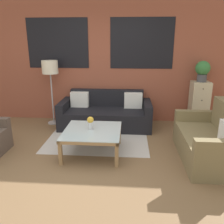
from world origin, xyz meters
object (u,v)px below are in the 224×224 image
object	(u,v)px
drawer_cabinet	(199,104)
flower_vase	(90,122)
coffee_table	(92,133)
settee_vintage	(210,141)
floor_lamp	(50,70)
potted_plant	(203,70)
couch_dark	(106,114)

from	to	relation	value
drawer_cabinet	flower_vase	size ratio (longest dim) A/B	4.54
coffee_table	flower_vase	bearing A→B (deg)	130.05
settee_vintage	floor_lamp	distance (m)	3.56
potted_plant	flower_vase	world-z (taller)	potted_plant
coffee_table	drawer_cabinet	bearing A→B (deg)	36.22
drawer_cabinet	flower_vase	distance (m)	2.70
drawer_cabinet	potted_plant	world-z (taller)	potted_plant
couch_dark	coffee_table	distance (m)	1.37
flower_vase	floor_lamp	bearing A→B (deg)	127.92
potted_plant	couch_dark	bearing A→B (deg)	-173.88
settee_vintage	potted_plant	xyz separation A→B (m)	(0.24, 1.65, 0.95)
couch_dark	flower_vase	bearing A→B (deg)	-95.35
couch_dark	floor_lamp	size ratio (longest dim) A/B	1.38
couch_dark	potted_plant	world-z (taller)	potted_plant
coffee_table	couch_dark	bearing A→B (deg)	86.33
floor_lamp	drawer_cabinet	xyz separation A→B (m)	(3.32, 0.12, -0.73)
floor_lamp	drawer_cabinet	size ratio (longest dim) A/B	1.44
coffee_table	potted_plant	distance (m)	2.83
coffee_table	flower_vase	xyz separation A→B (m)	(-0.04, 0.04, 0.19)
coffee_table	floor_lamp	xyz separation A→B (m)	(-1.15, 1.47, 0.87)
coffee_table	potted_plant	world-z (taller)	potted_plant
settee_vintage	potted_plant	bearing A→B (deg)	81.66
couch_dark	floor_lamp	world-z (taller)	floor_lamp
settee_vintage	drawer_cabinet	xyz separation A→B (m)	(0.24, 1.65, 0.19)
couch_dark	coffee_table	xyz separation A→B (m)	(-0.09, -1.37, 0.09)
settee_vintage	floor_lamp	bearing A→B (deg)	153.54
settee_vintage	flower_vase	size ratio (longest dim) A/B	6.79
couch_dark	drawer_cabinet	xyz separation A→B (m)	(2.08, 0.22, 0.22)
settee_vintage	coffee_table	bearing A→B (deg)	178.19
potted_plant	flower_vase	size ratio (longest dim) A/B	2.02
floor_lamp	drawer_cabinet	bearing A→B (deg)	2.06
settee_vintage	drawer_cabinet	distance (m)	1.68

